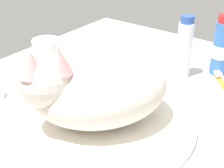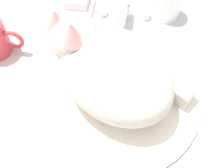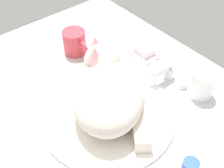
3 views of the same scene
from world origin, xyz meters
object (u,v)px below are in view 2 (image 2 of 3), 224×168
soap_bar (76,1)px  faucet (123,11)px  rinse_cup (168,2)px  cat (109,67)px

soap_bar → faucet: bearing=-12.5°
rinse_cup → soap_bar: bearing=179.8°
faucet → cat: (-1.08, -22.51, 5.62)cm
faucet → soap_bar: bearing=167.5°
faucet → rinse_cup: (11.00, 2.71, 1.39)cm
rinse_cup → soap_bar: size_ratio=1.32×
faucet → cat: bearing=-92.7°
rinse_cup → cat: bearing=-115.6°
cat → soap_bar: 28.46cm
soap_bar → rinse_cup: bearing=-0.2°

